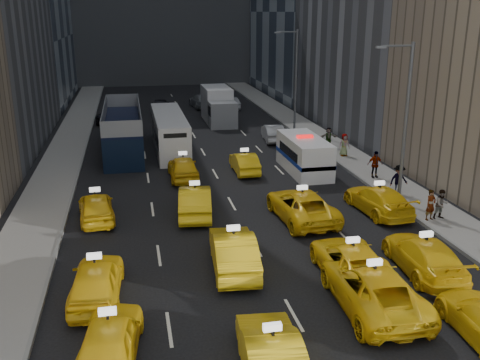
% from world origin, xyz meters
% --- Properties ---
extents(ground, '(160.00, 160.00, 0.00)m').
position_xyz_m(ground, '(0.00, 0.00, 0.00)').
color(ground, black).
rests_on(ground, ground).
extents(sidewalk_west, '(3.00, 90.00, 0.15)m').
position_xyz_m(sidewalk_west, '(-10.50, 25.00, 0.07)').
color(sidewalk_west, gray).
rests_on(sidewalk_west, ground).
extents(sidewalk_east, '(3.00, 90.00, 0.15)m').
position_xyz_m(sidewalk_east, '(10.50, 25.00, 0.07)').
color(sidewalk_east, gray).
rests_on(sidewalk_east, ground).
extents(curb_west, '(0.15, 90.00, 0.18)m').
position_xyz_m(curb_west, '(-9.05, 25.00, 0.09)').
color(curb_west, slate).
rests_on(curb_west, ground).
extents(curb_east, '(0.15, 90.00, 0.18)m').
position_xyz_m(curb_east, '(9.05, 25.00, 0.09)').
color(curb_east, slate).
rests_on(curb_east, ground).
extents(streetlight_near, '(2.15, 0.22, 9.00)m').
position_xyz_m(streetlight_near, '(9.18, 12.00, 4.92)').
color(streetlight_near, '#595B60').
rests_on(streetlight_near, ground).
extents(streetlight_far, '(2.15, 0.22, 9.00)m').
position_xyz_m(streetlight_far, '(9.18, 32.00, 4.92)').
color(streetlight_far, '#595B60').
rests_on(streetlight_far, ground).
extents(taxi_4, '(2.33, 4.66, 1.52)m').
position_xyz_m(taxi_4, '(-6.42, 0.65, 0.76)').
color(taxi_4, yellow).
rests_on(taxi_4, ground).
extents(taxi_5, '(2.10, 4.94, 1.58)m').
position_xyz_m(taxi_5, '(-1.71, -1.28, 0.79)').
color(taxi_5, yellow).
rests_on(taxi_5, ground).
extents(taxi_6, '(2.89, 5.87, 1.60)m').
position_xyz_m(taxi_6, '(3.00, 1.97, 0.80)').
color(taxi_6, yellow).
rests_on(taxi_6, ground).
extents(taxi_8, '(2.13, 4.72, 1.57)m').
position_xyz_m(taxi_8, '(-7.02, 4.62, 0.79)').
color(taxi_8, yellow).
rests_on(taxi_8, ground).
extents(taxi_9, '(2.13, 5.14, 1.65)m').
position_xyz_m(taxi_9, '(-1.44, 6.05, 0.83)').
color(taxi_9, yellow).
rests_on(taxi_9, ground).
extents(taxi_10, '(2.66, 5.36, 1.46)m').
position_xyz_m(taxi_10, '(3.16, 4.30, 0.73)').
color(taxi_10, yellow).
rests_on(taxi_10, ground).
extents(taxi_11, '(2.50, 5.30, 1.49)m').
position_xyz_m(taxi_11, '(6.34, 4.15, 0.75)').
color(taxi_11, yellow).
rests_on(taxi_11, ground).
extents(taxi_12, '(2.16, 4.49, 1.48)m').
position_xyz_m(taxi_12, '(-7.42, 12.95, 0.74)').
color(taxi_12, yellow).
rests_on(taxi_12, ground).
extents(taxi_13, '(2.23, 4.99, 1.59)m').
position_xyz_m(taxi_13, '(-2.26, 12.66, 0.80)').
color(taxi_13, yellow).
rests_on(taxi_13, ground).
extents(taxi_14, '(2.89, 5.74, 1.56)m').
position_xyz_m(taxi_14, '(3.15, 10.88, 0.78)').
color(taxi_14, yellow).
rests_on(taxi_14, ground).
extents(taxi_15, '(2.47, 5.23, 1.47)m').
position_xyz_m(taxi_15, '(7.55, 11.02, 0.74)').
color(taxi_15, yellow).
rests_on(taxi_15, ground).
extents(taxi_16, '(1.83, 4.50, 1.53)m').
position_xyz_m(taxi_16, '(-2.22, 19.27, 0.77)').
color(taxi_16, yellow).
rests_on(taxi_16, ground).
extents(taxi_17, '(1.48, 4.16, 1.37)m').
position_xyz_m(taxi_17, '(2.02, 19.94, 0.68)').
color(taxi_17, yellow).
rests_on(taxi_17, ground).
extents(nypd_van, '(3.08, 6.21, 2.56)m').
position_xyz_m(nypd_van, '(6.03, 19.28, 1.16)').
color(nypd_van, white).
rests_on(nypd_van, ground).
extents(double_decker, '(3.13, 12.29, 3.55)m').
position_xyz_m(double_decker, '(-6.02, 27.49, 1.76)').
color(double_decker, black).
rests_on(double_decker, ground).
extents(city_bus, '(3.71, 11.17, 2.83)m').
position_xyz_m(city_bus, '(-2.45, 27.39, 1.40)').
color(city_bus, silver).
rests_on(city_bus, ground).
extents(box_truck, '(2.98, 7.50, 3.36)m').
position_xyz_m(box_truck, '(3.11, 37.35, 1.66)').
color(box_truck, silver).
rests_on(box_truck, ground).
extents(misc_car_0, '(1.94, 4.46, 1.43)m').
position_xyz_m(misc_car_0, '(6.31, 28.47, 0.71)').
color(misc_car_0, '#A1A3A8').
rests_on(misc_car_0, ground).
extents(misc_car_1, '(2.82, 5.19, 1.38)m').
position_xyz_m(misc_car_1, '(-7.33, 39.67, 0.69)').
color(misc_car_1, black).
rests_on(misc_car_1, ground).
extents(misc_car_2, '(2.63, 5.46, 1.53)m').
position_xyz_m(misc_car_2, '(2.63, 45.99, 0.77)').
color(misc_car_2, gray).
rests_on(misc_car_2, ground).
extents(misc_car_3, '(2.32, 4.79, 1.57)m').
position_xyz_m(misc_car_3, '(-2.19, 43.65, 0.79)').
color(misc_car_3, black).
rests_on(misc_car_3, ground).
extents(misc_car_4, '(1.82, 4.21, 1.35)m').
position_xyz_m(misc_car_4, '(5.57, 44.42, 0.67)').
color(misc_car_4, '#939499').
rests_on(misc_car_4, ground).
extents(pedestrian_0, '(0.68, 0.54, 1.64)m').
position_xyz_m(pedestrian_0, '(9.55, 9.14, 0.97)').
color(pedestrian_0, gray).
rests_on(pedestrian_0, sidewalk_east).
extents(pedestrian_1, '(0.80, 0.48, 1.59)m').
position_xyz_m(pedestrian_1, '(10.19, 9.15, 0.94)').
color(pedestrian_1, gray).
rests_on(pedestrian_1, sidewalk_east).
extents(pedestrian_2, '(1.19, 0.56, 1.78)m').
position_xyz_m(pedestrian_2, '(9.90, 13.26, 1.04)').
color(pedestrian_2, gray).
rests_on(pedestrian_2, sidewalk_east).
extents(pedestrian_3, '(1.03, 0.47, 1.76)m').
position_xyz_m(pedestrian_3, '(9.98, 16.63, 1.03)').
color(pedestrian_3, gray).
rests_on(pedestrian_3, sidewalk_east).
extents(pedestrian_4, '(0.83, 0.47, 1.68)m').
position_xyz_m(pedestrian_4, '(10.14, 22.22, 0.99)').
color(pedestrian_4, gray).
rests_on(pedestrian_4, sidewalk_east).
extents(pedestrian_5, '(1.48, 0.60, 1.55)m').
position_xyz_m(pedestrian_5, '(9.98, 25.09, 0.93)').
color(pedestrian_5, gray).
rests_on(pedestrian_5, sidewalk_east).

